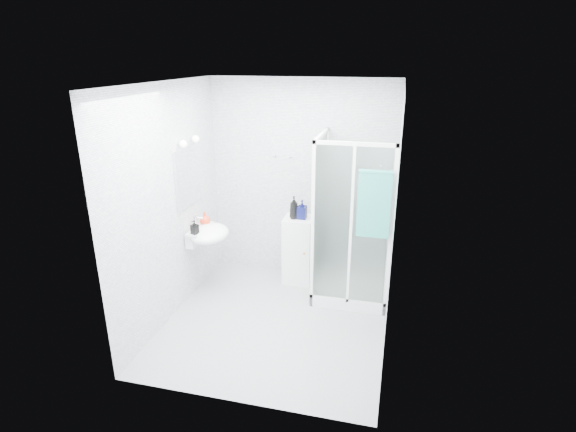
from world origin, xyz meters
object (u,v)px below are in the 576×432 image
(shower_enclosure, at_px, (345,263))
(shampoo_bottle_a, at_px, (294,208))
(shampoo_bottle_b, at_px, (302,209))
(storage_cabinet, at_px, (298,250))
(soap_dispenser_orange, at_px, (205,219))
(wall_basin, at_px, (207,234))
(soap_dispenser_black, at_px, (195,227))
(hand_towel, at_px, (374,203))

(shower_enclosure, xyz_separation_m, shampoo_bottle_a, (-0.70, 0.22, 0.59))
(shower_enclosure, xyz_separation_m, shampoo_bottle_b, (-0.60, 0.24, 0.56))
(storage_cabinet, bearing_deg, soap_dispenser_orange, -158.24)
(wall_basin, xyz_separation_m, soap_dispenser_orange, (-0.07, 0.11, 0.15))
(shower_enclosure, height_order, soap_dispenser_black, shower_enclosure)
(shower_enclosure, height_order, storage_cabinet, shower_enclosure)
(shower_enclosure, relative_size, soap_dispenser_orange, 11.69)
(wall_basin, distance_m, storage_cabinet, 1.21)
(storage_cabinet, height_order, hand_towel, hand_towel)
(shampoo_bottle_a, bearing_deg, shower_enclosure, -17.32)
(soap_dispenser_orange, bearing_deg, soap_dispenser_black, -90.07)
(storage_cabinet, height_order, shampoo_bottle_a, shampoo_bottle_a)
(storage_cabinet, distance_m, shampoo_bottle_a, 0.59)
(hand_towel, distance_m, shampoo_bottle_b, 1.17)
(wall_basin, bearing_deg, storage_cabinet, 29.44)
(storage_cabinet, distance_m, soap_dispenser_black, 1.41)
(hand_towel, bearing_deg, shampoo_bottle_b, 144.99)
(storage_cabinet, height_order, soap_dispenser_orange, soap_dispenser_orange)
(storage_cabinet, distance_m, hand_towel, 1.49)
(shampoo_bottle_a, relative_size, soap_dispenser_black, 1.74)
(shower_enclosure, relative_size, shampoo_bottle_b, 8.13)
(wall_basin, distance_m, hand_towel, 2.06)
(wall_basin, relative_size, soap_dispenser_orange, 3.27)
(storage_cabinet, bearing_deg, wall_basin, -152.03)
(soap_dispenser_orange, height_order, soap_dispenser_black, soap_dispenser_orange)
(wall_basin, distance_m, soap_dispenser_orange, 0.20)
(shower_enclosure, bearing_deg, storage_cabinet, 158.69)
(shampoo_bottle_a, relative_size, soap_dispenser_orange, 1.72)
(shampoo_bottle_a, xyz_separation_m, shampoo_bottle_b, (0.10, 0.02, -0.02))
(hand_towel, height_order, shampoo_bottle_b, hand_towel)
(storage_cabinet, relative_size, soap_dispenser_orange, 5.18)
(soap_dispenser_orange, distance_m, soap_dispenser_black, 0.30)
(shampoo_bottle_a, bearing_deg, soap_dispenser_orange, -157.36)
(shower_enclosure, bearing_deg, shampoo_bottle_a, 162.68)
(shampoo_bottle_b, bearing_deg, shampoo_bottle_a, -168.30)
(soap_dispenser_orange, bearing_deg, shampoo_bottle_a, 22.64)
(shampoo_bottle_b, distance_m, soap_dispenser_black, 1.35)
(shower_enclosure, height_order, shampoo_bottle_a, shower_enclosure)
(shampoo_bottle_a, height_order, shampoo_bottle_b, shampoo_bottle_a)
(shampoo_bottle_a, bearing_deg, wall_basin, -150.81)
(soap_dispenser_black, bearing_deg, hand_towel, 2.95)
(wall_basin, height_order, soap_dispenser_orange, soap_dispenser_orange)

